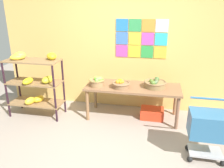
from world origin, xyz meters
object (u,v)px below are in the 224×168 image
at_px(fruit_basket_back_right, 121,84).
at_px(produce_crate_under_table, 152,113).
at_px(fruit_basket_back_left, 155,84).
at_px(fruit_basket_right, 97,82).
at_px(banana_shelf_unit, 35,80).
at_px(display_table, 133,90).
at_px(shopping_cart, 209,127).

height_order(fruit_basket_back_right, produce_crate_under_table, fruit_basket_back_right).
bearing_deg(produce_crate_under_table, fruit_basket_back_left, -63.12).
bearing_deg(fruit_basket_back_right, produce_crate_under_table, 15.16).
bearing_deg(produce_crate_under_table, fruit_basket_back_right, -164.84).
height_order(fruit_basket_back_left, fruit_basket_right, fruit_basket_right).
relative_size(banana_shelf_unit, display_table, 0.72).
bearing_deg(fruit_basket_back_right, display_table, 27.97).
height_order(banana_shelf_unit, display_table, banana_shelf_unit).
xyz_separation_m(fruit_basket_back_right, produce_crate_under_table, (0.59, 0.16, -0.61)).
relative_size(fruit_basket_back_right, shopping_cart, 0.40).
xyz_separation_m(produce_crate_under_table, shopping_cart, (0.77, -1.06, 0.40)).
xyz_separation_m(display_table, produce_crate_under_table, (0.38, 0.05, -0.47)).
bearing_deg(fruit_basket_right, shopping_cart, -26.15).
bearing_deg(banana_shelf_unit, display_table, 8.12).
distance_m(fruit_basket_back_left, fruit_basket_right, 1.06).
bearing_deg(banana_shelf_unit, fruit_basket_back_left, 7.07).
bearing_deg(display_table, shopping_cart, -41.23).
relative_size(fruit_basket_back_left, shopping_cart, 0.48).
bearing_deg(fruit_basket_back_right, fruit_basket_back_left, 11.92).
xyz_separation_m(banana_shelf_unit, shopping_cart, (2.98, -0.75, -0.23)).
height_order(fruit_basket_right, produce_crate_under_table, fruit_basket_right).
distance_m(produce_crate_under_table, shopping_cart, 1.37).
bearing_deg(fruit_basket_right, banana_shelf_unit, -173.40).
height_order(display_table, fruit_basket_back_right, fruit_basket_back_right).
xyz_separation_m(fruit_basket_back_left, produce_crate_under_table, (-0.02, 0.03, -0.62)).
relative_size(fruit_basket_right, produce_crate_under_table, 0.67).
bearing_deg(fruit_basket_back_left, fruit_basket_right, -172.40).
relative_size(fruit_basket_back_right, produce_crate_under_table, 0.76).
xyz_separation_m(fruit_basket_back_right, shopping_cart, (1.37, -0.90, -0.21)).
distance_m(fruit_basket_right, shopping_cart, 2.02).
height_order(banana_shelf_unit, fruit_basket_back_left, banana_shelf_unit).
height_order(banana_shelf_unit, fruit_basket_back_right, banana_shelf_unit).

